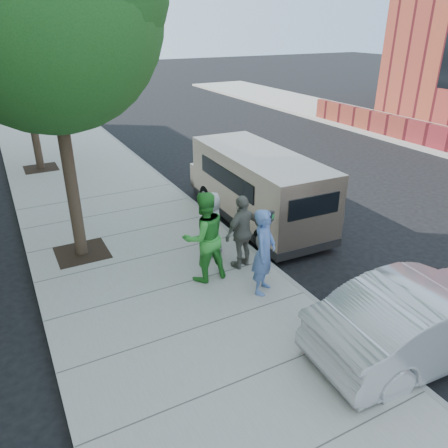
{
  "coord_description": "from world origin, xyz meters",
  "views": [
    {
      "loc": [
        -3.61,
        -7.42,
        5.23
      ],
      "look_at": [
        0.56,
        0.44,
        1.1
      ],
      "focal_mm": 35.0,
      "sensor_mm": 36.0,
      "label": 1
    }
  ],
  "objects_px": {
    "parking_meter": "(268,229)",
    "sedan": "(429,317)",
    "person_green_shirt": "(204,237)",
    "tree_far": "(18,33)",
    "van": "(257,186)",
    "person_officer": "(264,252)",
    "tree_near": "(46,4)",
    "person_striped_polo": "(243,232)",
    "person_gray_shirt": "(212,224)"
  },
  "relations": [
    {
      "from": "tree_near",
      "to": "sedan",
      "type": "distance_m",
      "value": 9.03
    },
    {
      "from": "sedan",
      "to": "person_officer",
      "type": "bearing_deg",
      "value": 33.14
    },
    {
      "from": "tree_near",
      "to": "tree_far",
      "type": "distance_m",
      "value": 7.63
    },
    {
      "from": "tree_near",
      "to": "person_striped_polo",
      "type": "height_order",
      "value": "tree_near"
    },
    {
      "from": "parking_meter",
      "to": "person_gray_shirt",
      "type": "bearing_deg",
      "value": 100.11
    },
    {
      "from": "van",
      "to": "sedan",
      "type": "relative_size",
      "value": 1.28
    },
    {
      "from": "van",
      "to": "person_officer",
      "type": "relative_size",
      "value": 3.05
    },
    {
      "from": "van",
      "to": "person_green_shirt",
      "type": "distance_m",
      "value": 3.57
    },
    {
      "from": "person_officer",
      "to": "person_striped_polo",
      "type": "height_order",
      "value": "person_officer"
    },
    {
      "from": "tree_near",
      "to": "person_green_shirt",
      "type": "bearing_deg",
      "value": -49.11
    },
    {
      "from": "parking_meter",
      "to": "person_green_shirt",
      "type": "distance_m",
      "value": 1.44
    },
    {
      "from": "parking_meter",
      "to": "sedan",
      "type": "bearing_deg",
      "value": -95.69
    },
    {
      "from": "sedan",
      "to": "person_green_shirt",
      "type": "distance_m",
      "value": 4.46
    },
    {
      "from": "van",
      "to": "person_officer",
      "type": "distance_m",
      "value": 3.81
    },
    {
      "from": "tree_near",
      "to": "sedan",
      "type": "xyz_separation_m",
      "value": [
        4.51,
        -6.15,
        -4.83
      ]
    },
    {
      "from": "van",
      "to": "tree_near",
      "type": "bearing_deg",
      "value": -179.33
    },
    {
      "from": "tree_near",
      "to": "parking_meter",
      "type": "relative_size",
      "value": 5.47
    },
    {
      "from": "tree_far",
      "to": "tree_near",
      "type": "bearing_deg",
      "value": -90.0
    },
    {
      "from": "van",
      "to": "person_striped_polo",
      "type": "distance_m",
      "value": 2.84
    },
    {
      "from": "parking_meter",
      "to": "tree_near",
      "type": "bearing_deg",
      "value": 120.28
    },
    {
      "from": "van",
      "to": "person_striped_polo",
      "type": "xyz_separation_m",
      "value": [
        -1.75,
        -2.24,
        -0.07
      ]
    },
    {
      "from": "parking_meter",
      "to": "person_striped_polo",
      "type": "bearing_deg",
      "value": 117.77
    },
    {
      "from": "tree_far",
      "to": "person_gray_shirt",
      "type": "xyz_separation_m",
      "value": [
        2.74,
        -9.09,
        -3.95
      ]
    },
    {
      "from": "sedan",
      "to": "person_officer",
      "type": "relative_size",
      "value": 2.37
    },
    {
      "from": "sedan",
      "to": "person_officer",
      "type": "distance_m",
      "value": 3.16
    },
    {
      "from": "tree_near",
      "to": "person_green_shirt",
      "type": "height_order",
      "value": "tree_near"
    },
    {
      "from": "sedan",
      "to": "person_striped_polo",
      "type": "height_order",
      "value": "person_striped_polo"
    },
    {
      "from": "tree_far",
      "to": "van",
      "type": "height_order",
      "value": "tree_far"
    },
    {
      "from": "tree_far",
      "to": "person_gray_shirt",
      "type": "height_order",
      "value": "tree_far"
    },
    {
      "from": "sedan",
      "to": "parking_meter",
      "type": "bearing_deg",
      "value": 19.49
    },
    {
      "from": "parking_meter",
      "to": "van",
      "type": "distance_m",
      "value": 2.92
    },
    {
      "from": "tree_near",
      "to": "sedan",
      "type": "bearing_deg",
      "value": -53.76
    },
    {
      "from": "person_gray_shirt",
      "to": "tree_near",
      "type": "bearing_deg",
      "value": -76.26
    },
    {
      "from": "person_officer",
      "to": "person_striped_polo",
      "type": "relative_size",
      "value": 1.06
    },
    {
      "from": "tree_far",
      "to": "person_green_shirt",
      "type": "distance_m",
      "value": 10.9
    },
    {
      "from": "person_gray_shirt",
      "to": "tree_far",
      "type": "bearing_deg",
      "value": -120.92
    },
    {
      "from": "tree_far",
      "to": "sedan",
      "type": "bearing_deg",
      "value": -71.85
    },
    {
      "from": "person_green_shirt",
      "to": "person_striped_polo",
      "type": "distance_m",
      "value": 0.99
    },
    {
      "from": "sedan",
      "to": "tree_near",
      "type": "bearing_deg",
      "value": 39.47
    },
    {
      "from": "van",
      "to": "person_gray_shirt",
      "type": "distance_m",
      "value": 2.5
    },
    {
      "from": "person_officer",
      "to": "person_green_shirt",
      "type": "distance_m",
      "value": 1.31
    },
    {
      "from": "tree_near",
      "to": "parking_meter",
      "type": "height_order",
      "value": "tree_near"
    },
    {
      "from": "person_gray_shirt",
      "to": "van",
      "type": "bearing_deg",
      "value": 165.82
    },
    {
      "from": "tree_far",
      "to": "van",
      "type": "distance_m",
      "value": 9.86
    },
    {
      "from": "tree_near",
      "to": "van",
      "type": "xyz_separation_m",
      "value": [
        4.82,
        -0.11,
        -4.47
      ]
    },
    {
      "from": "person_officer",
      "to": "person_green_shirt",
      "type": "xyz_separation_m",
      "value": [
        -0.84,
        1.01,
        0.08
      ]
    },
    {
      "from": "van",
      "to": "person_striped_polo",
      "type": "bearing_deg",
      "value": -126.05
    },
    {
      "from": "person_green_shirt",
      "to": "sedan",
      "type": "bearing_deg",
      "value": 121.28
    },
    {
      "from": "parking_meter",
      "to": "sedan",
      "type": "height_order",
      "value": "parking_meter"
    },
    {
      "from": "person_officer",
      "to": "parking_meter",
      "type": "bearing_deg",
      "value": 11.93
    }
  ]
}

